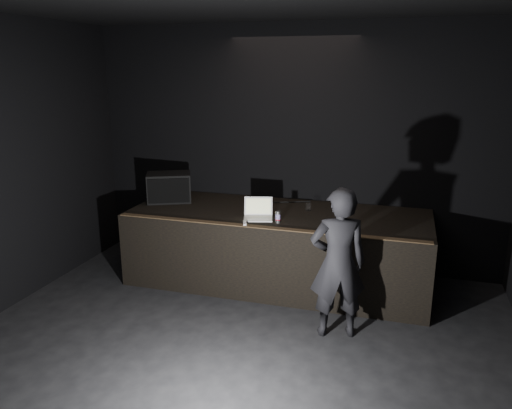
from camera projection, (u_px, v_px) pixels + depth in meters
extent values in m
plane|color=black|center=(202.00, 400.00, 4.47)|extent=(7.00, 7.00, 0.00)
cube|color=black|center=(292.00, 148.00, 7.24)|extent=(6.00, 0.10, 3.50)
cube|color=black|center=(278.00, 247.00, 6.86)|extent=(4.00, 1.50, 1.00)
cube|color=brown|center=(264.00, 227.00, 6.07)|extent=(3.92, 0.10, 0.01)
cube|color=black|center=(169.00, 187.00, 7.24)|extent=(0.74, 0.65, 0.41)
cube|color=black|center=(169.00, 191.00, 7.03)|extent=(0.53, 0.26, 0.35)
cylinder|color=black|center=(278.00, 202.00, 7.18)|extent=(0.89, 0.39, 0.02)
cube|color=silver|center=(258.00, 219.00, 6.40)|extent=(0.42, 0.34, 0.02)
cube|color=silver|center=(258.00, 218.00, 6.40)|extent=(0.34, 0.22, 0.00)
cube|color=silver|center=(258.00, 206.00, 6.53)|extent=(0.37, 0.17, 0.24)
cube|color=gold|center=(258.00, 206.00, 6.52)|extent=(0.33, 0.14, 0.19)
cylinder|color=silver|center=(278.00, 217.00, 6.24)|extent=(0.06, 0.06, 0.15)
cylinder|color=#2C1989|center=(278.00, 217.00, 6.24)|extent=(0.06, 0.06, 0.07)
cylinder|color=#A20E1E|center=(278.00, 220.00, 6.25)|extent=(0.06, 0.06, 0.01)
cylinder|color=white|center=(308.00, 207.00, 6.80)|extent=(0.08, 0.08, 0.10)
cube|color=silver|center=(245.00, 223.00, 6.19)|extent=(0.09, 0.17, 0.03)
imported|color=black|center=(338.00, 263.00, 5.38)|extent=(0.71, 0.57, 1.69)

